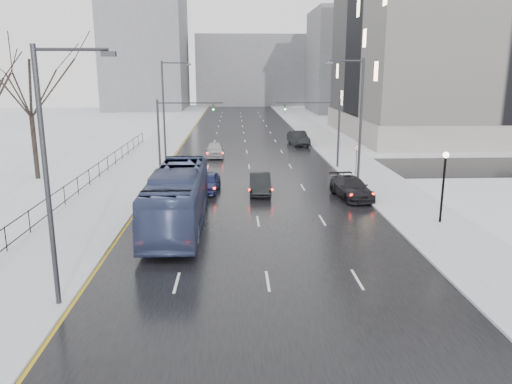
{
  "coord_description": "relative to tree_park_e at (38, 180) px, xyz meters",
  "views": [
    {
      "loc": [
        -1.41,
        1.6,
        9.09
      ],
      "look_at": [
        -0.23,
        28.53,
        2.5
      ],
      "focal_mm": 35.0,
      "sensor_mm": 36.0,
      "label": 1
    }
  ],
  "objects": [
    {
      "name": "road",
      "position": [
        18.2,
        16.0,
        0.02
      ],
      "size": [
        16.0,
        150.0,
        0.04
      ],
      "primitive_type": "cube",
      "color": "black",
      "rests_on": "ground"
    },
    {
      "name": "cross_road",
      "position": [
        18.2,
        4.0,
        0.02
      ],
      "size": [
        130.0,
        10.0,
        0.04
      ],
      "primitive_type": "cube",
      "color": "black",
      "rests_on": "ground"
    },
    {
      "name": "sidewalk_left",
      "position": [
        7.7,
        16.0,
        0.08
      ],
      "size": [
        5.0,
        150.0,
        0.16
      ],
      "primitive_type": "cube",
      "color": "silver",
      "rests_on": "ground"
    },
    {
      "name": "sidewalk_right",
      "position": [
        28.7,
        16.0,
        0.08
      ],
      "size": [
        5.0,
        150.0,
        0.16
      ],
      "primitive_type": "cube",
      "color": "silver",
      "rests_on": "ground"
    },
    {
      "name": "park_strip",
      "position": [
        -1.8,
        16.0,
        0.06
      ],
      "size": [
        14.0,
        150.0,
        0.12
      ],
      "primitive_type": "cube",
      "color": "white",
      "rests_on": "ground"
    },
    {
      "name": "tree_park_e",
      "position": [
        0.0,
        0.0,
        0.0
      ],
      "size": [
        9.45,
        9.45,
        13.5
      ],
      "primitive_type": null,
      "color": "black",
      "rests_on": "ground"
    },
    {
      "name": "iron_fence",
      "position": [
        5.2,
        -14.0,
        0.91
      ],
      "size": [
        0.06,
        70.0,
        1.3
      ],
      "color": "black",
      "rests_on": "sidewalk_left"
    },
    {
      "name": "streetlight_r_mid",
      "position": [
        26.37,
        -4.0,
        5.62
      ],
      "size": [
        2.95,
        0.25,
        10.0
      ],
      "color": "#2D2D33",
      "rests_on": "ground"
    },
    {
      "name": "streetlight_l_near",
      "position": [
        10.03,
        -24.0,
        5.62
      ],
      "size": [
        2.95,
        0.25,
        10.0
      ],
      "color": "#2D2D33",
      "rests_on": "ground"
    },
    {
      "name": "streetlight_l_far",
      "position": [
        10.03,
        8.0,
        5.62
      ],
      "size": [
        2.95,
        0.25,
        10.0
      ],
      "color": "#2D2D33",
      "rests_on": "ground"
    },
    {
      "name": "lamppost_r_mid",
      "position": [
        29.2,
        -14.0,
        2.94
      ],
      "size": [
        0.36,
        0.36,
        4.28
      ],
      "color": "black",
      "rests_on": "sidewalk_right"
    },
    {
      "name": "mast_signal_right",
      "position": [
        25.53,
        4.0,
        4.11
      ],
      "size": [
        6.1,
        0.33,
        6.5
      ],
      "color": "#2D2D33",
      "rests_on": "ground"
    },
    {
      "name": "mast_signal_left",
      "position": [
        10.87,
        4.0,
        4.11
      ],
      "size": [
        6.1,
        0.33,
        6.5
      ],
      "color": "#2D2D33",
      "rests_on": "ground"
    },
    {
      "name": "no_uturn_sign",
      "position": [
        27.4,
        0.0,
        2.3
      ],
      "size": [
        0.6,
        0.06,
        2.7
      ],
      "color": "#2D2D33",
      "rests_on": "sidewalk_right"
    },
    {
      "name": "civic_building",
      "position": [
        53.2,
        28.0,
        11.21
      ],
      "size": [
        41.0,
        31.0,
        24.8
      ],
      "color": "gray",
      "rests_on": "ground"
    },
    {
      "name": "bldg_far_right",
      "position": [
        46.2,
        71.0,
        11.0
      ],
      "size": [
        24.0,
        20.0,
        22.0
      ],
      "primitive_type": "cube",
      "color": "slate",
      "rests_on": "ground"
    },
    {
      "name": "bldg_far_left",
      "position": [
        -3.8,
        81.0,
        14.0
      ],
      "size": [
        18.0,
        22.0,
        28.0
      ],
      "primitive_type": "cube",
      "color": "slate",
      "rests_on": "ground"
    },
    {
      "name": "bldg_far_center",
      "position": [
        22.2,
        96.0,
        9.0
      ],
      "size": [
        30.0,
        18.0,
        18.0
      ],
      "primitive_type": "cube",
      "color": "slate",
      "rests_on": "ground"
    },
    {
      "name": "bus",
      "position": [
        13.4,
        -13.7,
        1.77
      ],
      "size": [
        2.91,
        12.41,
        3.46
      ],
      "primitive_type": "imported",
      "rotation": [
        0.0,
        0.0,
        0.0
      ],
      "color": "navy",
      "rests_on": "road"
    },
    {
      "name": "sedan_center_near",
      "position": [
        14.71,
        -5.08,
        0.77
      ],
      "size": [
        2.11,
        4.43,
        1.46
      ],
      "primitive_type": "imported",
      "rotation": [
        0.0,
        0.0,
        -0.09
      ],
      "color": "navy",
      "rests_on": "road"
    },
    {
      "name": "sedan_right_near",
      "position": [
        18.7,
        -5.73,
        0.78
      ],
      "size": [
        1.67,
        4.52,
        1.48
      ],
      "primitive_type": "imported",
      "rotation": [
        0.0,
        0.0,
        -0.02
      ],
      "color": "black",
      "rests_on": "road"
    },
    {
      "name": "sedan_right_far",
      "position": [
        25.27,
        -7.44,
        0.78
      ],
      "size": [
        2.76,
        5.36,
        1.49
      ],
      "primitive_type": "imported",
      "rotation": [
        0.0,
        0.0,
        0.14
      ],
      "color": "black",
      "rests_on": "road"
    },
    {
      "name": "sedan_center_far",
      "position": [
        14.7,
        10.81,
        0.83
      ],
      "size": [
        2.04,
        4.7,
        1.58
      ],
      "primitive_type": "imported",
      "rotation": [
        0.0,
        0.0,
        0.04
      ],
      "color": "#AAABAF",
      "rests_on": "road"
    },
    {
      "name": "sedan_right_distant",
      "position": [
        24.8,
        19.29,
        0.88
      ],
      "size": [
        2.45,
        5.3,
        1.68
      ],
      "primitive_type": "imported",
      "rotation": [
        0.0,
        0.0,
        0.13
      ],
      "color": "black",
      "rests_on": "road"
    }
  ]
}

